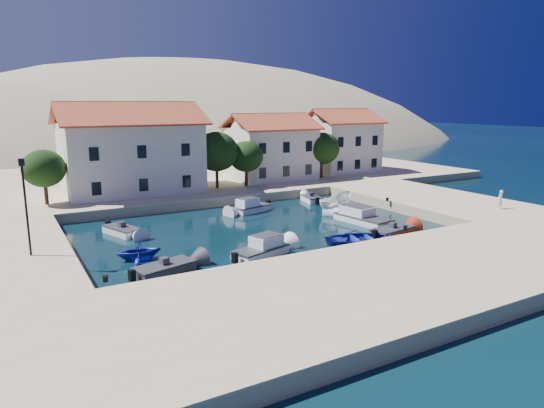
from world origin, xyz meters
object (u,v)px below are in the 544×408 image
Objects in this scene: cabin_cruiser_south at (261,250)px; cabin_cruiser_east at (363,218)px; boat_east at (336,212)px; building_right at (340,140)px; building_left at (131,147)px; building_mid at (270,146)px; pedestrian at (500,199)px; lamppost at (25,198)px; rowboat_south at (360,244)px.

cabin_cruiser_east is at bearing 0.42° from cabin_cruiser_south.
cabin_cruiser_south is 15.97m from boat_east.
building_right reaches higher than cabin_cruiser_east.
building_left is 25.41m from cabin_cruiser_south.
building_mid is 17.71m from boat_east.
building_right is 27.43m from cabin_cruiser_east.
building_left is at bearing 29.11° from cabin_cruiser_east.
pedestrian is (-2.82, -27.87, -3.59)m from building_right.
rowboat_south is (22.33, -5.75, -4.75)m from lamppost.
rowboat_south is 6.84m from cabin_cruiser_east.
cabin_cruiser_south is 24.55m from pedestrian.
lamppost is 1.17× the size of rowboat_south.
cabin_cruiser_east is 4.91m from boat_east.
building_left is at bearing -176.19° from building_right.
rowboat_south is 0.93× the size of cabin_cruiser_east.
building_mid reaches higher than boat_east.
lamppost is 3.55× the size of pedestrian.
cabin_cruiser_east is at bearing -53.37° from building_left.
rowboat_south is (10.83, -25.75, -5.94)m from building_left.
cabin_cruiser_east is at bearing 152.44° from boat_east.
building_left is 23.10m from lamppost.
cabin_cruiser_south is at bearing 103.49° from boat_east.
cabin_cruiser_south is (2.70, -24.67, -5.46)m from building_left.
cabin_cruiser_south is at bearing -120.79° from building_mid.
cabin_cruiser_east is (26.86, -0.66, -4.28)m from lamppost.
boat_east is 15.17m from pedestrian.
cabin_cruiser_south reaches higher than rowboat_south.
building_left is 30.07m from building_right.
rowboat_south is 11.21m from boat_east.
cabin_cruiser_east is at bearing -1.40° from lamppost.
cabin_cruiser_east is (15.36, -20.66, -5.46)m from building_left.
rowboat_south is at bearing -5.93° from pedestrian.
building_mid is at bearing 3.18° from building_left.
building_left is at bearing -176.82° from building_mid.
cabin_cruiser_south is 13.28m from cabin_cruiser_east.
lamppost is 28.21m from boat_east.
lamppost reaches higher than cabin_cruiser_east.
cabin_cruiser_south is (-15.30, -25.67, -4.75)m from building_mid.
pedestrian is at bearing -43.58° from building_left.
lamppost is 27.21m from cabin_cruiser_east.
building_mid is at bearing -27.07° from boat_east.
lamppost is at bearing 81.08° from cabin_cruiser_east.
building_left is 1.40× the size of building_mid.
lamppost reaches higher than boat_east.
rowboat_south is at bearing -124.64° from building_right.
building_mid is 12.04m from building_right.
building_left is 8.38× the size of pedestrian.
pedestrian is at bearing -152.17° from boat_east.
building_right is 1.66× the size of cabin_cruiser_east.
boat_east is at bearing -128.21° from building_right.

